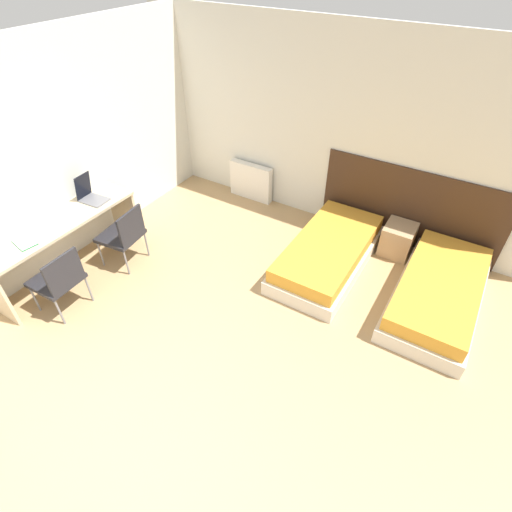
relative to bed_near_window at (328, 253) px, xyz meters
name	(u,v)px	position (x,y,z in m)	size (l,w,h in m)	color
ground_plane	(114,454)	(-0.54, -3.25, -0.18)	(20.00, 20.00, 0.00)	tan
wall_back	(331,131)	(-0.54, 1.02, 1.17)	(6.01, 0.05, 2.70)	silver
wall_left	(74,148)	(-3.07, -1.13, 1.17)	(0.05, 5.24, 2.70)	silver
headboard_panel	(409,209)	(0.69, 0.98, 0.38)	(2.40, 0.03, 1.12)	#382316
bed_near_window	(328,253)	(0.00, 0.00, 0.00)	(0.91, 1.89, 0.38)	beige
bed_near_door	(438,293)	(1.39, 0.00, 0.00)	(0.91, 1.89, 0.38)	beige
nightstand	(398,239)	(0.69, 0.73, 0.03)	(0.39, 0.43, 0.42)	tan
radiator	(251,181)	(-1.75, 0.90, 0.11)	(0.73, 0.12, 0.59)	silver
desk	(62,233)	(-2.77, -1.82, 0.41)	(0.56, 1.95, 0.76)	#C6B28E
chair_near_laptop	(124,234)	(-2.26, -1.33, 0.28)	(0.53, 0.53, 0.83)	#232328
chair_near_notebook	(59,278)	(-2.26, -2.31, 0.28)	(0.49, 0.49, 0.83)	#232328
laptop	(90,195)	(-2.80, -1.28, 0.65)	(0.36, 0.27, 0.35)	slate
open_notebook	(25,242)	(-2.72, -2.29, 0.59)	(0.31, 0.23, 0.02)	#236B3D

